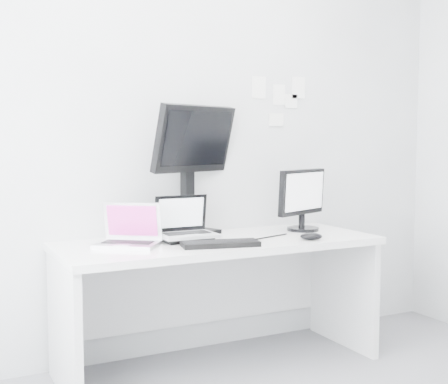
% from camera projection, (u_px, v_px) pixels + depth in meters
% --- Properties ---
extents(back_wall, '(3.60, 0.00, 3.60)m').
position_uv_depth(back_wall, '(193.00, 130.00, 3.66)').
color(back_wall, silver).
rests_on(back_wall, ground).
extents(desk, '(1.80, 0.70, 0.73)m').
position_uv_depth(desk, '(219.00, 304.00, 3.43)').
color(desk, white).
rests_on(desk, ground).
extents(macbook, '(0.40, 0.38, 0.24)m').
position_uv_depth(macbook, '(127.00, 224.00, 3.17)').
color(macbook, '#B2B3B8').
rests_on(macbook, desk).
extents(speaker, '(0.11, 0.11, 0.17)m').
position_uv_depth(speaker, '(138.00, 223.00, 3.45)').
color(speaker, black).
rests_on(speaker, desk).
extents(dell_laptop, '(0.31, 0.24, 0.26)m').
position_uv_depth(dell_laptop, '(188.00, 218.00, 3.34)').
color(dell_laptop, '#B4B6BB').
rests_on(dell_laptop, desk).
extents(rear_monitor, '(0.61, 0.41, 0.78)m').
position_uv_depth(rear_monitor, '(192.00, 169.00, 3.55)').
color(rear_monitor, black).
rests_on(rear_monitor, desk).
extents(samsung_monitor, '(0.47, 0.34, 0.39)m').
position_uv_depth(samsung_monitor, '(303.00, 199.00, 3.73)').
color(samsung_monitor, black).
rests_on(samsung_monitor, desk).
extents(keyboard, '(0.43, 0.23, 0.03)m').
position_uv_depth(keyboard, '(220.00, 244.00, 3.19)').
color(keyboard, black).
rests_on(keyboard, desk).
extents(mouse, '(0.15, 0.12, 0.04)m').
position_uv_depth(mouse, '(311.00, 236.00, 3.39)').
color(mouse, black).
rests_on(mouse, desk).
extents(wall_note_0, '(0.10, 0.00, 0.14)m').
position_uv_depth(wall_note_0, '(259.00, 87.00, 3.83)').
color(wall_note_0, white).
rests_on(wall_note_0, back_wall).
extents(wall_note_1, '(0.09, 0.00, 0.13)m').
position_uv_depth(wall_note_1, '(279.00, 95.00, 3.90)').
color(wall_note_1, white).
rests_on(wall_note_1, back_wall).
extents(wall_note_2, '(0.10, 0.00, 0.14)m').
position_uv_depth(wall_note_2, '(299.00, 88.00, 3.96)').
color(wall_note_2, white).
rests_on(wall_note_2, back_wall).
extents(wall_note_3, '(0.11, 0.00, 0.08)m').
position_uv_depth(wall_note_3, '(276.00, 120.00, 3.91)').
color(wall_note_3, white).
rests_on(wall_note_3, back_wall).
extents(wall_note_4, '(0.09, 0.00, 0.09)m').
position_uv_depth(wall_note_4, '(291.00, 101.00, 3.95)').
color(wall_note_4, white).
rests_on(wall_note_4, back_wall).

